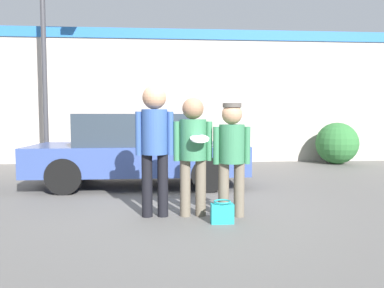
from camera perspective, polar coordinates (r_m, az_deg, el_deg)
name	(u,v)px	position (r m, az deg, el deg)	size (l,w,h in m)	color
ground_plane	(179,211)	(5.69, -2.04, -10.15)	(56.00, 56.00, 0.00)	#5B5956
storefront_building	(170,96)	(11.53, -3.33, 7.36)	(24.00, 0.22, 4.03)	#B2A89E
person_left	(155,137)	(5.23, -5.72, 1.00)	(0.53, 0.36, 1.84)	black
person_middle_with_frisbee	(193,146)	(5.24, 0.16, -0.25)	(0.55, 0.58, 1.67)	#665B4C
person_right	(232,149)	(5.24, 6.07, -0.82)	(0.52, 0.35, 1.60)	#665B4C
parked_car_near	(138,150)	(7.69, -8.18, -0.89)	(4.24, 1.78, 1.46)	#334784
street_lamp	(51,35)	(10.07, -20.66, 15.25)	(1.09, 0.35, 5.52)	#38383D
shrub	(337,143)	(11.91, 21.22, 0.11)	(1.23, 1.23, 1.23)	#2D6B33
handbag	(222,212)	(5.04, 4.63, -10.35)	(0.30, 0.23, 0.30)	teal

